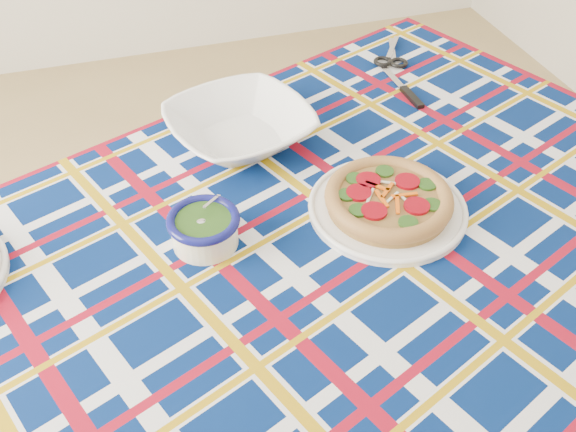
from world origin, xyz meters
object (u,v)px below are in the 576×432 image
object	(u,v)px
pesto_bowl	(204,227)
serving_bowl	(240,127)
dining_table	(311,270)
main_focaccia_plate	(389,199)

from	to	relation	value
pesto_bowl	serving_bowl	world-z (taller)	pesto_bowl
dining_table	pesto_bowl	world-z (taller)	pesto_bowl
dining_table	main_focaccia_plate	size ratio (longest dim) A/B	6.10
serving_bowl	dining_table	bearing A→B (deg)	-81.96
serving_bowl	main_focaccia_plate	bearing A→B (deg)	-55.62
dining_table	main_focaccia_plate	xyz separation A→B (m)	(0.17, 0.03, 0.11)
main_focaccia_plate	serving_bowl	distance (m)	0.39
dining_table	pesto_bowl	size ratio (longest dim) A/B	14.49
pesto_bowl	main_focaccia_plate	bearing A→B (deg)	-2.98
pesto_bowl	serving_bowl	size ratio (longest dim) A/B	0.44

